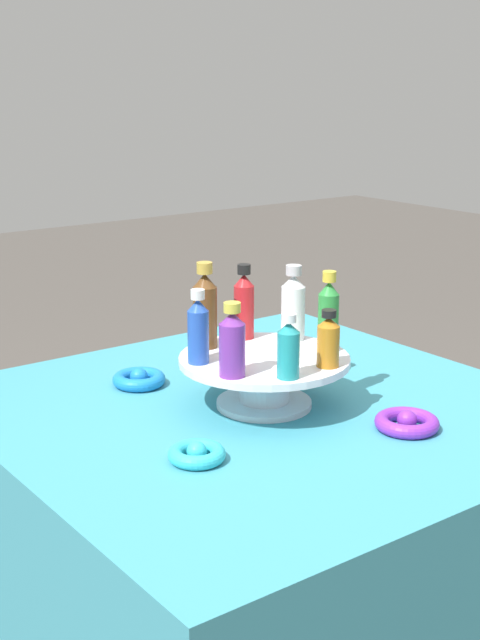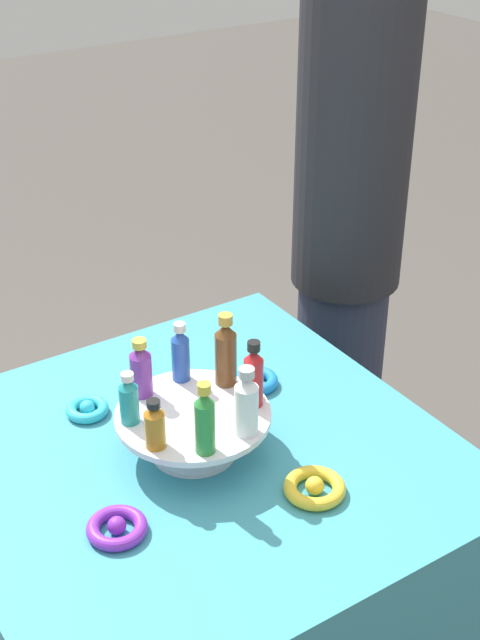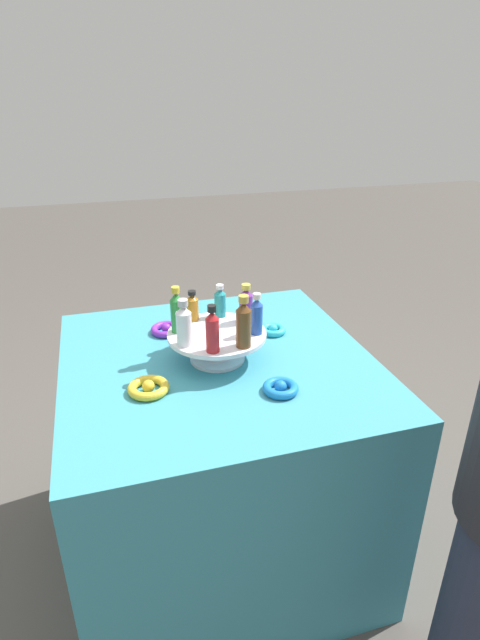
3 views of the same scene
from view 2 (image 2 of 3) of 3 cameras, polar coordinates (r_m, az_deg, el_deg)
name	(u,v)px [view 2 (image 2 of 3)]	position (r m, az deg, el deg)	size (l,w,h in m)	color
party_table	(199,592)	(1.93, -2.66, -16.97)	(0.90, 0.90, 0.74)	teal
display_stand	(193,425)	(1.64, -3.01, -6.73)	(0.29, 0.29, 0.09)	silver
bottle_amber	(155,426)	(1.53, -5.48, -6.74)	(0.04, 0.04, 0.09)	#AD6B19
bottle_green	(205,421)	(1.50, -2.27, -6.46)	(0.04, 0.04, 0.14)	#288438
bottle_clear	(246,404)	(1.54, 0.41, -5.38)	(0.04, 0.04, 0.13)	silver
bottle_red	(254,376)	(1.61, 0.87, -3.61)	(0.04, 0.04, 0.13)	#B21E23
bottle_brown	(226,352)	(1.67, -0.92, -2.07)	(0.04, 0.04, 0.15)	brown
bottle_blue	(181,354)	(1.69, -3.83, -2.17)	(0.03, 0.03, 0.12)	#234CAD
bottle_purple	(141,370)	(1.65, -6.36, -3.17)	(0.04, 0.04, 0.12)	#702D93
bottle_teal	(129,400)	(1.59, -7.12, -5.09)	(0.04, 0.04, 0.10)	teal
ribbon_bow_blue	(255,381)	(1.84, 0.98, -3.90)	(0.10, 0.10, 0.03)	blue
ribbon_bow_teal	(87,409)	(1.79, -9.75, -5.63)	(0.08, 0.08, 0.03)	#2DB7CC
ribbon_bow_purple	(117,527)	(1.52, -7.88, -13.02)	(0.10, 0.10, 0.03)	purple
ribbon_bow_gold	(315,488)	(1.58, 4.79, -10.64)	(0.11, 0.11, 0.03)	gold
person_figure	(348,229)	(2.30, 6.92, 5.80)	(0.28, 0.28, 1.67)	#282D42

